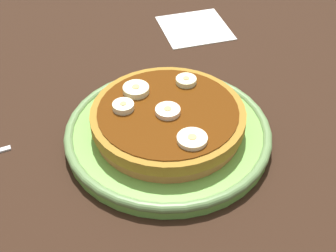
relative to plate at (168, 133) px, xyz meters
The scene contains 9 objects.
ground_plane 2.63cm from the plate, ahead, with size 140.00×140.00×3.00cm, color black.
plate is the anchor object (origin of this frame).
pancake_stack 2.23cm from the plate, 132.83° to the right, with size 18.97×18.97×3.14cm.
banana_slice_0 4.03cm from the plate, 98.37° to the left, with size 3.04×3.04×0.87cm.
banana_slice_1 6.77cm from the plate, ahead, with size 2.64×2.64×1.01cm.
banana_slice_2 6.80cm from the plate, 39.02° to the right, with size 3.32×3.32×1.04cm.
banana_slice_3 7.23cm from the plate, 119.76° to the left, with size 3.49×3.49×0.79cm.
banana_slice_4 7.30cm from the plate, 109.41° to the right, with size 2.68×2.68×0.94cm.
napkin 28.40cm from the plate, 96.07° to the right, with size 11.00×11.00×0.30cm, color white.
Camera 1 is at (-2.55, 46.06, 42.57)cm, focal length 52.76 mm.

